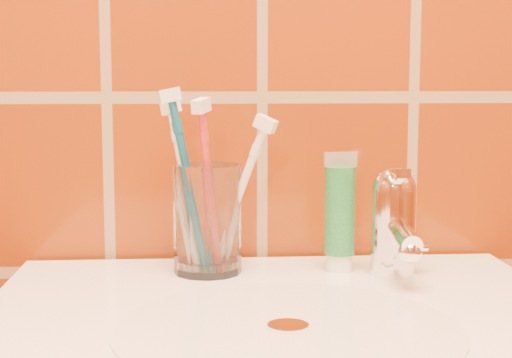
{
  "coord_description": "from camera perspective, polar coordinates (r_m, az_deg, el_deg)",
  "views": [
    {
      "loc": [
        -0.07,
        0.27,
        1.06
      ],
      "look_at": [
        -0.02,
        1.08,
        0.96
      ],
      "focal_mm": 55.0,
      "sensor_mm": 36.0,
      "label": 1
    }
  ],
  "objects": [
    {
      "name": "glass_tumbler",
      "position": [
        0.87,
        -3.56,
        -2.92
      ],
      "size": [
        0.08,
        0.08,
        0.12
      ],
      "primitive_type": "cylinder",
      "rotation": [
        0.0,
        0.0,
        0.04
      ],
      "color": "white",
      "rests_on": "pedestal_sink"
    },
    {
      "name": "toothbrush_1",
      "position": [
        0.85,
        -4.85,
        -0.34
      ],
      "size": [
        0.07,
        0.06,
        0.21
      ],
      "primitive_type": null,
      "rotation": [
        0.2,
        0.0,
        -1.56
      ],
      "color": "#0D5474",
      "rests_on": "glass_tumbler"
    },
    {
      "name": "faucet",
      "position": [
        0.86,
        10.01,
        -2.84
      ],
      "size": [
        0.05,
        0.11,
        0.12
      ],
      "color": "white",
      "rests_on": "pedestal_sink"
    },
    {
      "name": "toothpaste_tube",
      "position": [
        0.88,
        6.11,
        -2.68
      ],
      "size": [
        0.04,
        0.03,
        0.13
      ],
      "rotation": [
        0.0,
        0.0,
        0.18
      ],
      "color": "white",
      "rests_on": "pedestal_sink"
    },
    {
      "name": "toothbrush_0",
      "position": [
        0.86,
        -1.31,
        -1.28
      ],
      "size": [
        0.14,
        0.13,
        0.19
      ],
      "primitive_type": null,
      "rotation": [
        0.39,
        0.0,
        1.06
      ],
      "color": "white",
      "rests_on": "glass_tumbler"
    },
    {
      "name": "toothbrush_2",
      "position": [
        0.84,
        -3.46,
        -0.76
      ],
      "size": [
        0.07,
        0.09,
        0.21
      ],
      "primitive_type": null,
      "rotation": [
        0.17,
        0.0,
        -0.49
      ],
      "color": "red",
      "rests_on": "glass_tumbler"
    },
    {
      "name": "toothbrush_3",
      "position": [
        0.87,
        -5.14,
        -0.61
      ],
      "size": [
        0.12,
        0.12,
        0.21
      ],
      "primitive_type": null,
      "rotation": [
        0.27,
        0.0,
        -2.43
      ],
      "color": "white",
      "rests_on": "glass_tumbler"
    }
  ]
}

